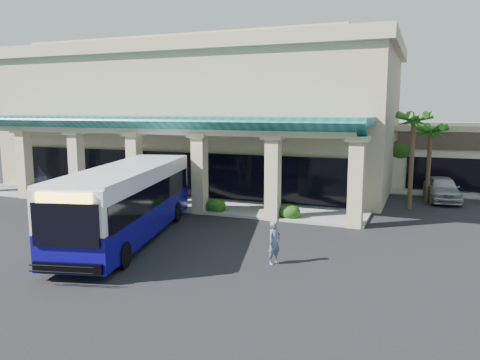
% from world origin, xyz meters
% --- Properties ---
extents(ground, '(110.00, 110.00, 0.00)m').
position_xyz_m(ground, '(0.00, 0.00, 0.00)').
color(ground, black).
extents(main_building, '(30.80, 14.80, 11.35)m').
position_xyz_m(main_building, '(-8.00, 16.00, 5.67)').
color(main_building, tan).
rests_on(main_building, ground).
extents(arcade, '(30.00, 6.20, 5.70)m').
position_xyz_m(arcade, '(-8.00, 6.80, 2.85)').
color(arcade, '#0F5E5B').
rests_on(arcade, ground).
extents(palm_0, '(2.40, 2.40, 6.60)m').
position_xyz_m(palm_0, '(8.50, 11.00, 3.30)').
color(palm_0, '#256019').
rests_on(palm_0, ground).
extents(palm_1, '(2.40, 2.40, 5.80)m').
position_xyz_m(palm_1, '(9.50, 14.00, 2.90)').
color(palm_1, '#256019').
rests_on(palm_1, ground).
extents(broadleaf_tree, '(2.60, 2.60, 4.81)m').
position_xyz_m(broadleaf_tree, '(7.50, 19.00, 2.41)').
color(broadleaf_tree, '#1D430F').
rests_on(broadleaf_tree, ground).
extents(transit_bus, '(5.80, 12.71, 3.46)m').
position_xyz_m(transit_bus, '(-3.65, -1.02, 1.73)').
color(transit_bus, '#0D0877').
rests_on(transit_bus, ground).
extents(pedestrian, '(0.64, 0.75, 1.74)m').
position_xyz_m(pedestrian, '(3.86, -1.96, 0.87)').
color(pedestrian, slate).
rests_on(pedestrian, ground).
extents(car_silver, '(2.67, 5.15, 1.67)m').
position_xyz_m(car_silver, '(10.43, 14.59, 0.84)').
color(car_silver, '#A4A5AC').
rests_on(car_silver, ground).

